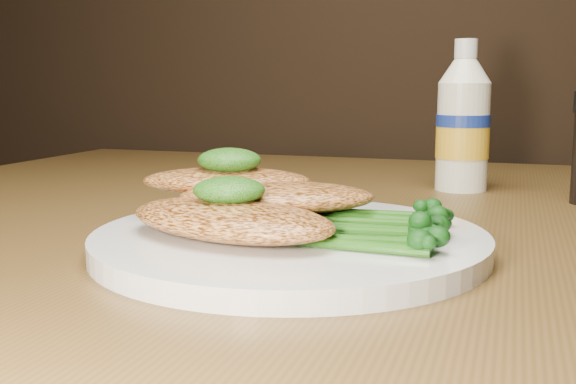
% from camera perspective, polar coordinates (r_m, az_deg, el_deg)
% --- Properties ---
extents(plate, '(0.26, 0.26, 0.01)m').
position_cam_1_polar(plate, '(0.46, 0.16, -4.08)').
color(plate, silver).
rests_on(plate, dining_table).
extents(chicken_front, '(0.17, 0.12, 0.02)m').
position_cam_1_polar(chicken_front, '(0.44, -4.80, -2.26)').
color(chicken_front, '#C87E3F').
rests_on(chicken_front, plate).
extents(chicken_mid, '(0.15, 0.11, 0.02)m').
position_cam_1_polar(chicken_mid, '(0.48, -0.94, -0.42)').
color(chicken_mid, '#C87E3F').
rests_on(chicken_mid, plate).
extents(chicken_back, '(0.14, 0.09, 0.02)m').
position_cam_1_polar(chicken_back, '(0.51, -5.09, 0.93)').
color(chicken_back, '#C87E3F').
rests_on(chicken_back, plate).
extents(pesto_front, '(0.05, 0.04, 0.02)m').
position_cam_1_polar(pesto_front, '(0.44, -4.88, 0.15)').
color(pesto_front, black).
rests_on(pesto_front, chicken_front).
extents(pesto_back, '(0.05, 0.05, 0.02)m').
position_cam_1_polar(pesto_back, '(0.50, -4.86, 2.64)').
color(pesto_back, black).
rests_on(pesto_back, chicken_back).
extents(broccolini_bundle, '(0.15, 0.13, 0.02)m').
position_cam_1_polar(broccolini_bundle, '(0.45, 6.45, -2.35)').
color(broccolini_bundle, '#215713').
rests_on(broccolini_bundle, plate).
extents(mayo_bottle, '(0.06, 0.06, 0.15)m').
position_cam_1_polar(mayo_bottle, '(0.73, 14.26, 6.13)').
color(mayo_bottle, white).
rests_on(mayo_bottle, dining_table).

